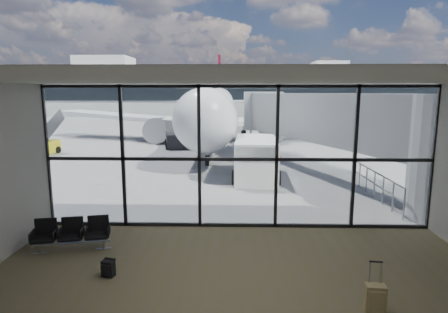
{
  "coord_description": "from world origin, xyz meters",
  "views": [
    {
      "loc": [
        -0.14,
        -11.45,
        4.25
      ],
      "look_at": [
        -0.51,
        3.0,
        1.77
      ],
      "focal_mm": 30.0,
      "sensor_mm": 36.0,
      "label": 1
    }
  ],
  "objects_px": {
    "suitcase": "(375,299)",
    "airliner": "(215,109)",
    "service_van": "(256,158)",
    "seating_row": "(72,232)",
    "backpack": "(108,268)",
    "belt_loader": "(176,139)",
    "mobile_stairs": "(38,146)"
  },
  "relations": [
    {
      "from": "belt_loader",
      "to": "mobile_stairs",
      "type": "relative_size",
      "value": 1.17
    },
    {
      "from": "airliner",
      "to": "suitcase",
      "type": "bearing_deg",
      "value": -81.72
    },
    {
      "from": "service_van",
      "to": "mobile_stairs",
      "type": "height_order",
      "value": "mobile_stairs"
    },
    {
      "from": "airliner",
      "to": "seating_row",
      "type": "bearing_deg",
      "value": -96.75
    },
    {
      "from": "seating_row",
      "to": "belt_loader",
      "type": "bearing_deg",
      "value": 78.18
    },
    {
      "from": "backpack",
      "to": "suitcase",
      "type": "xyz_separation_m",
      "value": [
        5.67,
        -1.33,
        0.1
      ]
    },
    {
      "from": "airliner",
      "to": "belt_loader",
      "type": "distance_m",
      "value": 6.78
    },
    {
      "from": "backpack",
      "to": "mobile_stairs",
      "type": "relative_size",
      "value": 0.11
    },
    {
      "from": "belt_loader",
      "to": "suitcase",
      "type": "bearing_deg",
      "value": -83.91
    },
    {
      "from": "backpack",
      "to": "service_van",
      "type": "xyz_separation_m",
      "value": [
        4.03,
        10.24,
        0.82
      ]
    },
    {
      "from": "belt_loader",
      "to": "mobile_stairs",
      "type": "height_order",
      "value": "mobile_stairs"
    },
    {
      "from": "suitcase",
      "to": "service_van",
      "type": "xyz_separation_m",
      "value": [
        -1.64,
        11.56,
        0.71
      ]
    },
    {
      "from": "service_van",
      "to": "mobile_stairs",
      "type": "xyz_separation_m",
      "value": [
        -14.6,
        6.83,
        -0.43
      ]
    },
    {
      "from": "belt_loader",
      "to": "service_van",
      "type": "bearing_deg",
      "value": -74.41
    },
    {
      "from": "mobile_stairs",
      "to": "suitcase",
      "type": "bearing_deg",
      "value": -38.98
    },
    {
      "from": "suitcase",
      "to": "backpack",
      "type": "bearing_deg",
      "value": 173.06
    },
    {
      "from": "backpack",
      "to": "suitcase",
      "type": "distance_m",
      "value": 5.82
    },
    {
      "from": "service_van",
      "to": "seating_row",
      "type": "bearing_deg",
      "value": -119.78
    },
    {
      "from": "airliner",
      "to": "mobile_stairs",
      "type": "distance_m",
      "value": 15.49
    },
    {
      "from": "seating_row",
      "to": "service_van",
      "type": "relative_size",
      "value": 0.43
    },
    {
      "from": "suitcase",
      "to": "service_van",
      "type": "bearing_deg",
      "value": 104.3
    },
    {
      "from": "mobile_stairs",
      "to": "backpack",
      "type": "bearing_deg",
      "value": -48.64
    },
    {
      "from": "backpack",
      "to": "suitcase",
      "type": "relative_size",
      "value": 0.41
    },
    {
      "from": "airliner",
      "to": "service_van",
      "type": "bearing_deg",
      "value": -81.1
    },
    {
      "from": "seating_row",
      "to": "mobile_stairs",
      "type": "distance_m",
      "value": 18.03
    },
    {
      "from": "suitcase",
      "to": "seating_row",
      "type": "bearing_deg",
      "value": 164.66
    },
    {
      "from": "suitcase",
      "to": "airliner",
      "type": "xyz_separation_m",
      "value": [
        -4.44,
        28.19,
        2.43
      ]
    },
    {
      "from": "suitcase",
      "to": "airliner",
      "type": "relative_size",
      "value": 0.03
    },
    {
      "from": "airliner",
      "to": "backpack",
      "type": "bearing_deg",
      "value": -93.28
    },
    {
      "from": "suitcase",
      "to": "service_van",
      "type": "distance_m",
      "value": 11.7
    },
    {
      "from": "seating_row",
      "to": "service_van",
      "type": "distance_m",
      "value": 10.34
    },
    {
      "from": "seating_row",
      "to": "mobile_stairs",
      "type": "relative_size",
      "value": 0.53
    }
  ]
}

